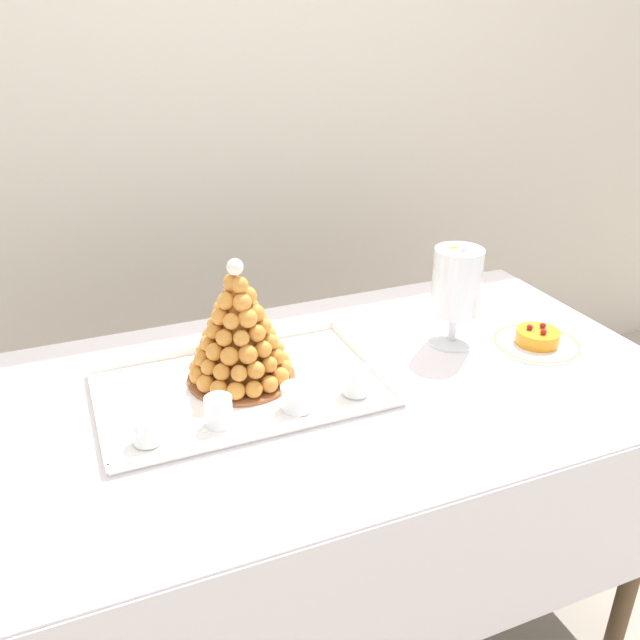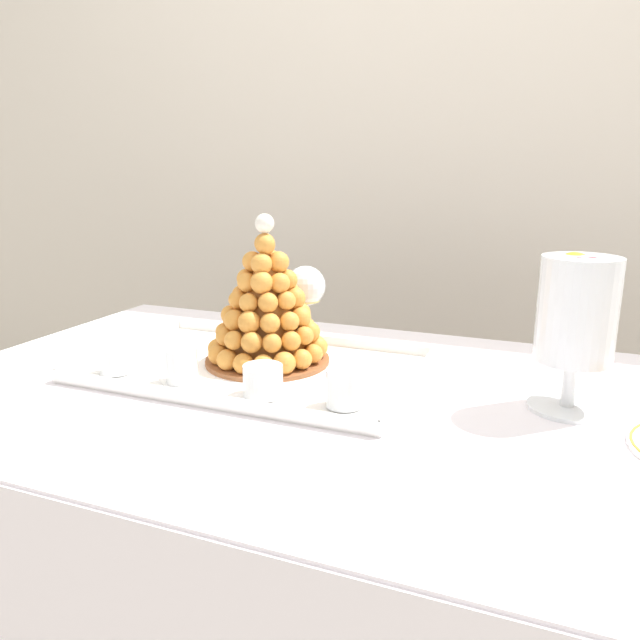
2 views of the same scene
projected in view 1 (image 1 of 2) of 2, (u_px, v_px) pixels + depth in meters
The scene contains 12 objects.
ground_plane at pixel (333, 627), 1.72m from camera, with size 12.00×12.00×0.00m, color #B2A899.
backdrop_wall at pixel (202, 79), 2.05m from camera, with size 4.80×0.10×2.50m, color silver.
buffet_table at pixel (336, 426), 1.44m from camera, with size 1.45×0.83×0.74m.
serving_tray at pixel (241, 388), 1.36m from camera, with size 0.58×0.37×0.02m.
croquembouche at pixel (239, 335), 1.35m from camera, with size 0.23×0.23×0.27m.
dessert_cup_left at pixel (147, 431), 1.18m from camera, with size 0.05×0.05×0.05m.
dessert_cup_mid_left at pixel (219, 412), 1.23m from camera, with size 0.05×0.05×0.06m.
dessert_cup_centre at pixel (297, 398), 1.28m from camera, with size 0.06×0.06×0.05m.
dessert_cup_mid_right at pixel (356, 381), 1.33m from camera, with size 0.06×0.06×0.06m.
macaron_goblet at pixel (457, 284), 1.49m from camera, with size 0.11×0.11×0.24m.
fruit_tart_plate at pixel (537, 340), 1.54m from camera, with size 0.20×0.20×0.05m.
wine_glass at pixel (237, 306), 1.44m from camera, with size 0.08×0.08×0.17m.
Camera 1 is at (-0.49, -1.10, 1.46)m, focal length 37.07 mm.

